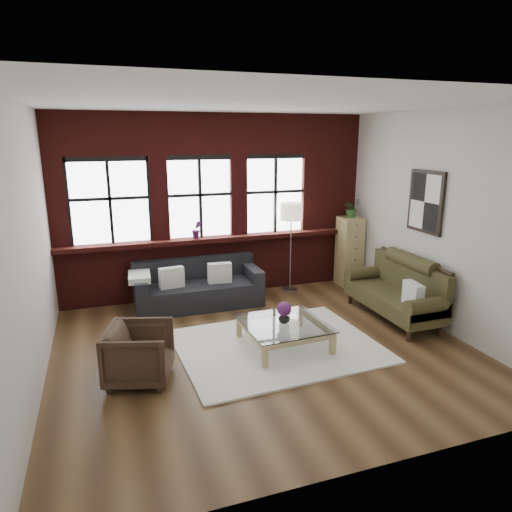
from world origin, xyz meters
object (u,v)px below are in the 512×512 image
object	(u,v)px
dark_sofa	(198,284)
armchair	(140,354)
vase	(284,317)
vintage_settee	(394,289)
floor_lamp	(291,244)
drawer_chest	(349,251)
coffee_table	(284,335)

from	to	relation	value
dark_sofa	armchair	bearing A→B (deg)	-117.83
vase	dark_sofa	bearing A→B (deg)	111.77
vase	vintage_settee	bearing A→B (deg)	10.90
armchair	floor_lamp	xyz separation A→B (m)	(2.95, 2.42, 0.56)
dark_sofa	floor_lamp	xyz separation A→B (m)	(1.78, 0.21, 0.51)
armchair	vintage_settee	bearing A→B (deg)	-63.93
dark_sofa	armchair	size ratio (longest dim) A/B	2.84
dark_sofa	vintage_settee	distance (m)	3.20
armchair	drawer_chest	bearing A→B (deg)	-43.47
vintage_settee	coffee_table	size ratio (longest dim) A/B	1.71
armchair	vase	xyz separation A→B (m)	(1.94, 0.27, 0.09)
drawer_chest	dark_sofa	bearing A→B (deg)	-176.51
vintage_settee	coffee_table	distance (m)	2.08
vintage_settee	vase	size ratio (longest dim) A/B	11.45
coffee_table	dark_sofa	bearing A→B (deg)	111.77
dark_sofa	vintage_settee	world-z (taller)	vintage_settee
armchair	drawer_chest	world-z (taller)	drawer_chest
coffee_table	drawer_chest	world-z (taller)	drawer_chest
armchair	coffee_table	bearing A→B (deg)	-65.47
floor_lamp	drawer_chest	bearing A→B (deg)	-1.38
vintage_settee	vase	bearing A→B (deg)	-169.10
drawer_chest	floor_lamp	distance (m)	1.24
coffee_table	drawer_chest	distance (m)	3.12
armchair	floor_lamp	bearing A→B (deg)	-33.96
dark_sofa	floor_lamp	distance (m)	1.87
vintage_settee	vase	xyz separation A→B (m)	(-2.02, -0.39, -0.06)
dark_sofa	drawer_chest	size ratio (longest dim) A/B	1.60
armchair	coffee_table	size ratio (longest dim) A/B	0.69
vintage_settee	vase	distance (m)	2.06
vintage_settee	armchair	world-z (taller)	vintage_settee
dark_sofa	vintage_settee	size ratio (longest dim) A/B	1.15
vase	drawer_chest	world-z (taller)	drawer_chest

